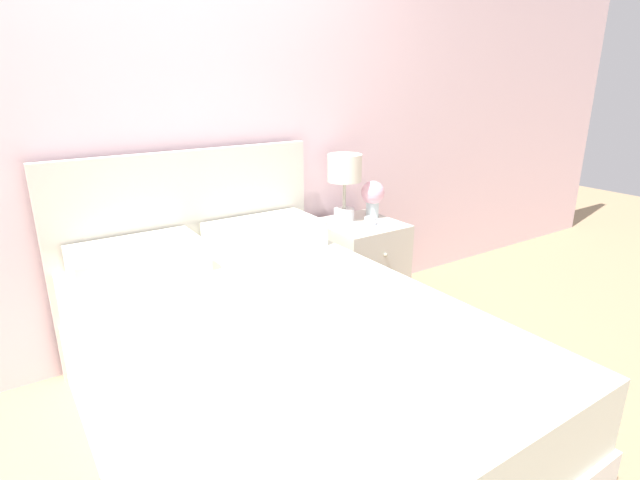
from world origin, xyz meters
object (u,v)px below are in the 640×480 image
bed (273,366)px  flower_vase (373,196)px  teacup (370,222)px  nightstand (359,269)px  table_lamp (345,175)px

bed → flower_vase: (1.14, 0.74, 0.44)m
flower_vase → teacup: (-0.13, -0.14, -0.12)m
nightstand → flower_vase: flower_vase is taller
bed → nightstand: 1.20m
table_lamp → flower_vase: 0.25m
table_lamp → nightstand: bearing=-64.4°
table_lamp → flower_vase: size_ratio=1.76×
teacup → table_lamp: bearing=109.4°
nightstand → table_lamp: 0.60m
bed → table_lamp: (0.94, 0.78, 0.59)m
nightstand → teacup: teacup is taller
table_lamp → flower_vase: table_lamp is taller
teacup → flower_vase: bearing=46.3°
nightstand → teacup: bearing=-79.2°
bed → teacup: size_ratio=17.42×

